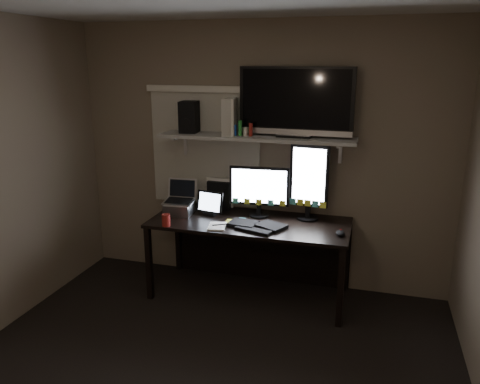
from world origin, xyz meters
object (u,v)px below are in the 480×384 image
(game_console, at_px, (231,116))
(speaker, at_px, (189,117))
(monitor_portrait, at_px, (309,182))
(laptop, at_px, (179,198))
(cup, at_px, (166,220))
(tablet, at_px, (210,203))
(keyboard, at_px, (257,225))
(mouse, at_px, (340,233))
(monitor_landscape, at_px, (259,191))
(tv, at_px, (296,102))
(desk, at_px, (253,235))

(game_console, height_order, speaker, game_console)
(monitor_portrait, relative_size, laptop, 2.20)
(cup, height_order, game_console, game_console)
(tablet, bearing_deg, monitor_portrait, 20.22)
(keyboard, height_order, tablet, tablet)
(mouse, height_order, laptop, laptop)
(mouse, distance_m, game_console, 1.43)
(monitor_portrait, xyz_separation_m, mouse, (0.32, -0.35, -0.33))
(speaker, bearing_deg, mouse, -20.64)
(monitor_landscape, bearing_deg, speaker, 169.53)
(keyboard, distance_m, tv, 1.13)
(game_console, relative_size, speaker, 1.13)
(game_console, bearing_deg, monitor_landscape, -21.23)
(monitor_portrait, distance_m, laptop, 1.22)
(monitor_landscape, height_order, laptop, monitor_landscape)
(mouse, bearing_deg, tv, 126.39)
(monitor_portrait, relative_size, tv, 0.69)
(desk, xyz_separation_m, tv, (0.35, 0.12, 1.23))
(monitor_portrait, relative_size, game_console, 2.12)
(keyboard, height_order, speaker, speaker)
(cup, height_order, speaker, speaker)
(keyboard, height_order, laptop, laptop)
(cup, distance_m, game_console, 1.11)
(keyboard, height_order, cup, cup)
(tablet, bearing_deg, keyboard, -9.33)
(desk, distance_m, tablet, 0.50)
(tv, bearing_deg, game_console, -174.18)
(monitor_landscape, height_order, monitor_portrait, monitor_portrait)
(monitor_landscape, xyz_separation_m, tablet, (-0.45, -0.09, -0.13))
(keyboard, height_order, mouse, mouse)
(laptop, bearing_deg, monitor_landscape, 8.82)
(monitor_landscape, bearing_deg, mouse, -25.62)
(laptop, height_order, cup, laptop)
(desk, height_order, monitor_landscape, monitor_landscape)
(monitor_portrait, height_order, tv, tv)
(keyboard, bearing_deg, speaker, 171.39)
(mouse, xyz_separation_m, cup, (-1.49, -0.18, 0.03))
(monitor_landscape, xyz_separation_m, game_console, (-0.29, 0.06, 0.67))
(desk, height_order, monitor_portrait, monitor_portrait)
(laptop, xyz_separation_m, game_console, (0.45, 0.21, 0.76))
(laptop, bearing_deg, monitor_portrait, 6.78)
(monitor_landscape, height_order, game_console, game_console)
(desk, distance_m, laptop, 0.78)
(keyboard, xyz_separation_m, mouse, (0.72, -0.02, 0.01))
(monitor_portrait, xyz_separation_m, game_console, (-0.74, 0.01, 0.56))
(tv, xyz_separation_m, speaker, (-1.00, -0.02, -0.16))
(mouse, distance_m, laptop, 1.52)
(keyboard, height_order, tv, tv)
(monitor_landscape, xyz_separation_m, laptop, (-0.74, -0.15, -0.08))
(keyboard, height_order, game_console, game_console)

